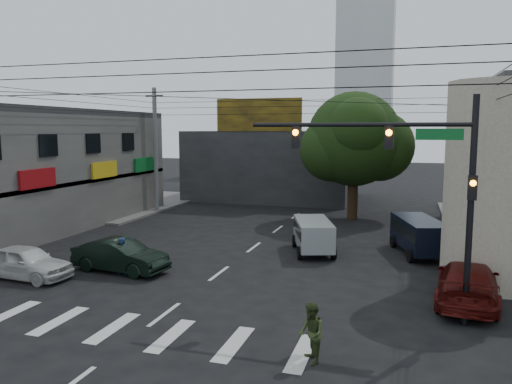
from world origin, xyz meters
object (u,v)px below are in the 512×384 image
at_px(dark_sedan, 120,256).
at_px(silver_minivan, 313,237).
at_px(traffic_gantry, 415,172).
at_px(utility_pole_far_right, 458,154).
at_px(navy_van, 419,237).
at_px(traffic_officer, 122,256).
at_px(utility_pole_far_left, 156,150).
at_px(maroon_sedan, 467,283).
at_px(pedestrian_olive, 311,333).
at_px(white_compact, 26,262).
at_px(street_tree, 354,139).

relative_size(dark_sedan, silver_minivan, 1.07).
height_order(traffic_gantry, utility_pole_far_right, utility_pole_far_right).
bearing_deg(utility_pole_far_right, navy_van, -105.78).
distance_m(utility_pole_far_right, traffic_officer, 21.34).
distance_m(traffic_gantry, utility_pole_far_left, 25.00).
bearing_deg(maroon_sedan, pedestrian_olive, 60.14).
height_order(maroon_sedan, navy_van, navy_van).
bearing_deg(navy_van, white_compact, 103.16).
distance_m(utility_pole_far_left, silver_minivan, 16.92).
bearing_deg(street_tree, utility_pole_far_right, -8.75).
distance_m(maroon_sedan, navy_van, 6.92).
height_order(traffic_gantry, traffic_officer, traffic_gantry).
xyz_separation_m(dark_sedan, silver_minivan, (7.38, 5.76, 0.12)).
bearing_deg(dark_sedan, silver_minivan, -45.35).
bearing_deg(navy_van, maroon_sedan, 176.28).
xyz_separation_m(traffic_gantry, maroon_sedan, (1.96, 2.23, -4.09)).
bearing_deg(navy_van, traffic_gantry, 160.72).
xyz_separation_m(street_tree, pedestrian_olive, (1.34, -21.98, -4.66)).
xyz_separation_m(traffic_gantry, white_compact, (-15.22, 0.00, -4.14)).
height_order(utility_pole_far_right, dark_sedan, utility_pole_far_right).
relative_size(traffic_gantry, pedestrian_olive, 4.40).
bearing_deg(white_compact, utility_pole_far_left, 14.70).
height_order(utility_pole_far_left, traffic_officer, utility_pole_far_left).
relative_size(traffic_officer, pedestrian_olive, 0.96).
distance_m(maroon_sedan, pedestrian_olive, 7.63).
height_order(street_tree, pedestrian_olive, street_tree).
bearing_deg(traffic_gantry, utility_pole_far_left, 137.14).
bearing_deg(white_compact, traffic_gantry, -85.67).
xyz_separation_m(maroon_sedan, traffic_officer, (-13.68, -0.51, 0.05)).
height_order(utility_pole_far_left, utility_pole_far_right, same).
bearing_deg(navy_van, utility_pole_far_right, -32.47).
relative_size(utility_pole_far_right, silver_minivan, 2.22).
bearing_deg(utility_pole_far_left, maroon_sedan, -36.07).
height_order(traffic_gantry, navy_van, traffic_gantry).
xyz_separation_m(traffic_gantry, silver_minivan, (-4.64, 7.79, -4.01)).
distance_m(white_compact, navy_van, 18.01).
relative_size(street_tree, pedestrian_olive, 5.32).
relative_size(street_tree, white_compact, 2.09).
relative_size(maroon_sedan, navy_van, 1.12).
bearing_deg(utility_pole_far_left, utility_pole_far_right, 0.00).
relative_size(white_compact, traffic_officer, 2.65).
xyz_separation_m(utility_pole_far_left, maroon_sedan, (20.28, -14.78, -3.86)).
bearing_deg(maroon_sedan, silver_minivan, -34.33).
xyz_separation_m(street_tree, white_compact, (-11.39, -18.00, -4.78)).
relative_size(utility_pole_far_left, navy_van, 1.95).
relative_size(maroon_sedan, traffic_officer, 3.35).
height_order(street_tree, traffic_gantry, street_tree).
distance_m(silver_minivan, navy_van, 5.18).
relative_size(silver_minivan, traffic_officer, 2.63).
xyz_separation_m(street_tree, utility_pole_far_left, (-14.50, -1.00, -0.87)).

